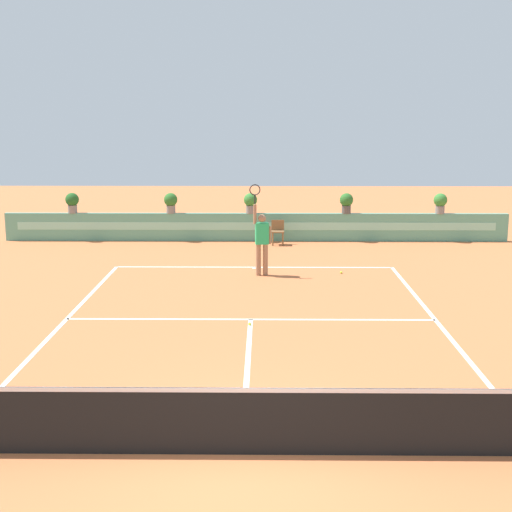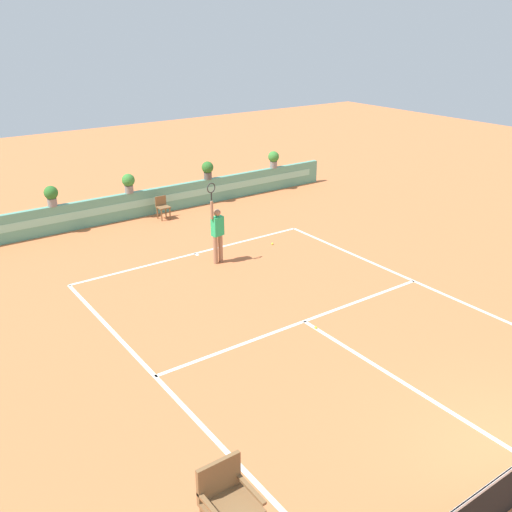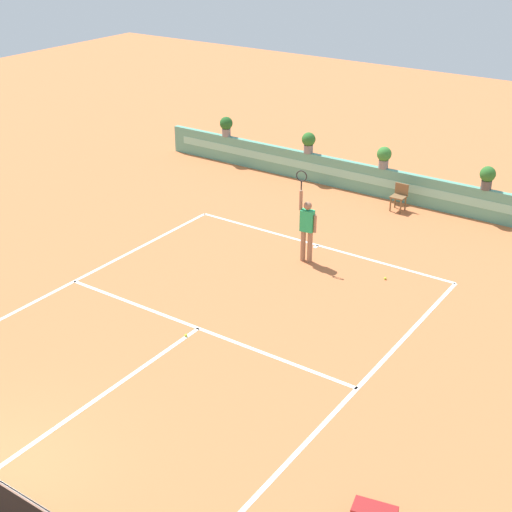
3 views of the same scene
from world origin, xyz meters
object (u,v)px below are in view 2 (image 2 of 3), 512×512
potted_plant_right (208,169)px  potted_plant_far_right (274,158)px  tennis_ball_mid_court (316,328)px  potted_plant_centre (128,182)px  tennis_ball_near_baseline (272,244)px  tennis_player (217,231)px  potted_plant_left (51,195)px  ball_kid_chair (162,206)px

potted_plant_right → potted_plant_far_right: size_ratio=1.00×
tennis_ball_mid_court → potted_plant_centre: potted_plant_centre is taller
tennis_ball_near_baseline → potted_plant_right: (0.72, 5.32, 1.38)m
tennis_player → tennis_ball_mid_court: 4.99m
potted_plant_left → potted_plant_centre: (2.85, 0.00, 0.00)m
tennis_ball_mid_court → potted_plant_right: size_ratio=0.09×
ball_kid_chair → tennis_ball_mid_court: 9.74m
ball_kid_chair → potted_plant_far_right: (5.79, 0.73, 0.93)m
potted_plant_far_right → potted_plant_centre: 6.75m
potted_plant_right → potted_plant_left: (-6.27, 0.00, 0.00)m
ball_kid_chair → tennis_ball_mid_court: size_ratio=12.50×
ball_kid_chair → potted_plant_right: bearing=16.6°
potted_plant_left → tennis_ball_near_baseline: bearing=-43.8°
ball_kid_chair → potted_plant_left: (-3.81, 0.73, 0.93)m
potted_plant_far_right → potted_plant_centre: same height
potted_plant_left → tennis_ball_mid_court: bearing=-73.8°
ball_kid_chair → potted_plant_left: bearing=169.1°
tennis_ball_mid_court → ball_kid_chair: bearing=85.4°
tennis_ball_near_baseline → potted_plant_centre: 6.13m
tennis_player → tennis_ball_mid_court: (-0.24, -4.88, -1.02)m
ball_kid_chair → tennis_ball_mid_court: (-0.79, -9.70, -0.44)m
potted_plant_right → potted_plant_centre: bearing=180.0°
tennis_player → potted_plant_far_right: (6.33, 5.55, 0.36)m
tennis_ball_near_baseline → potted_plant_right: size_ratio=0.09×
potted_plant_right → potted_plant_far_right: same height
tennis_player → potted_plant_left: tennis_player is taller
ball_kid_chair → potted_plant_far_right: potted_plant_far_right is taller
ball_kid_chair → tennis_ball_mid_court: bearing=-94.6°
tennis_ball_mid_court → tennis_ball_near_baseline: bearing=63.7°
ball_kid_chair → potted_plant_centre: bearing=142.8°
potted_plant_right → ball_kid_chair: bearing=-163.4°
potted_plant_left → potted_plant_centre: size_ratio=1.00×
tennis_ball_near_baseline → tennis_ball_mid_court: size_ratio=1.00×
tennis_ball_near_baseline → tennis_ball_mid_court: same height
potted_plant_left → potted_plant_far_right: 9.60m
ball_kid_chair → tennis_ball_near_baseline: size_ratio=12.50×
potted_plant_right → potted_plant_left: size_ratio=1.00×
tennis_ball_mid_court → potted_plant_centre: bearing=91.0°
tennis_player → potted_plant_centre: bearing=94.3°
tennis_player → potted_plant_right: bearing=61.6°
ball_kid_chair → tennis_ball_mid_court: ball_kid_chair is taller
potted_plant_right → potted_plant_far_right: 3.33m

